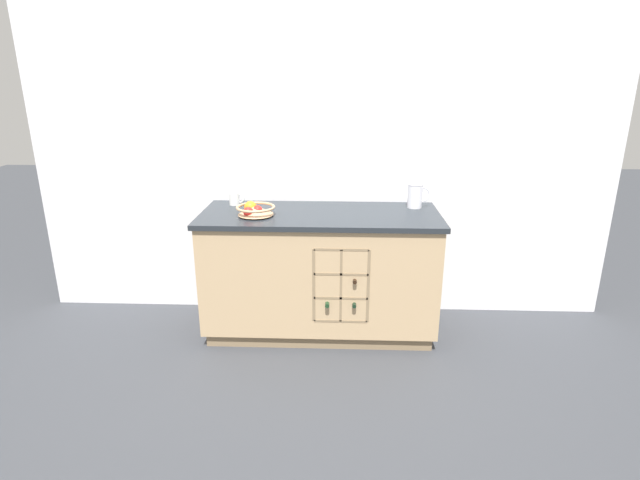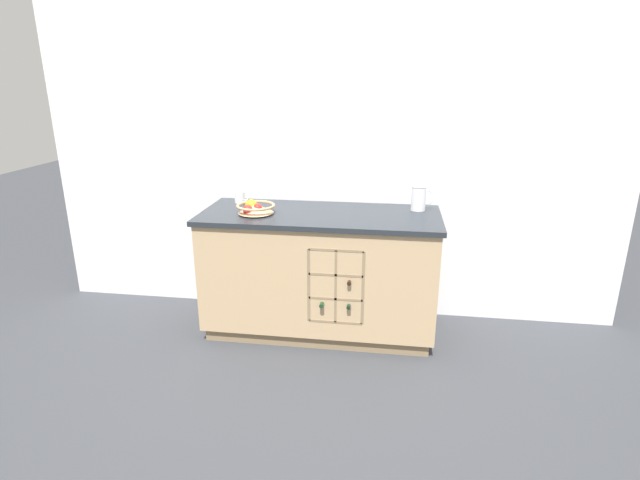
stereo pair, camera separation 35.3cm
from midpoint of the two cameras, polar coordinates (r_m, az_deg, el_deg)
name	(u,v)px [view 1 (the left image)]	position (r m, az deg, el deg)	size (l,w,h in m)	color
ground_plane	(320,328)	(3.81, -2.69, -10.11)	(14.00, 14.00, 0.00)	#383A3F
back_wall	(322,151)	(3.79, -2.47, 10.12)	(4.40, 0.06, 2.55)	white
kitchen_island	(320,272)	(3.62, -2.78, -3.75)	(1.67, 0.71, 0.90)	#8B7354
fruit_bowl	(255,209)	(3.45, -10.39, 3.42)	(0.27, 0.27, 0.09)	tan
white_pitcher	(415,195)	(3.64, 8.15, 5.07)	(0.16, 0.11, 0.18)	white
ceramic_mug	(235,199)	(3.78, -12.36, 4.61)	(0.11, 0.08, 0.09)	white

